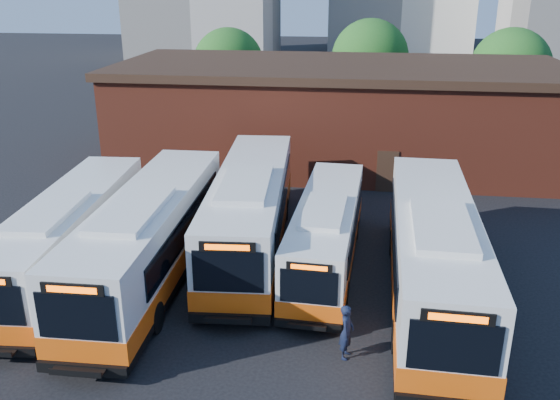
# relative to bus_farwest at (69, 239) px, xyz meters

# --- Properties ---
(ground) EXTENTS (220.00, 220.00, 0.00)m
(ground) POSITION_rel_bus_farwest_xyz_m (10.16, -2.05, -1.57)
(ground) COLOR black
(bus_farwest) EXTENTS (3.44, 12.79, 3.45)m
(bus_farwest) POSITION_rel_bus_farwest_xyz_m (0.00, 0.00, 0.00)
(bus_farwest) COLOR silver
(bus_farwest) RESTS_ON ground
(bus_west) EXTENTS (3.12, 13.91, 3.77)m
(bus_west) POSITION_rel_bus_farwest_xyz_m (3.43, -0.00, 0.15)
(bus_west) COLOR silver
(bus_west) RESTS_ON ground
(bus_midwest) EXTENTS (3.78, 14.05, 3.79)m
(bus_midwest) POSITION_rel_bus_farwest_xyz_m (6.87, 3.34, 0.15)
(bus_midwest) COLOR silver
(bus_midwest) RESTS_ON ground
(bus_mideast) EXTENTS (2.90, 11.38, 3.07)m
(bus_mideast) POSITION_rel_bus_farwest_xyz_m (10.31, 2.17, -0.17)
(bus_mideast) COLOR silver
(bus_mideast) RESTS_ON ground
(bus_east) EXTENTS (3.32, 14.10, 3.82)m
(bus_east) POSITION_rel_bus_farwest_xyz_m (14.40, -0.08, 0.17)
(bus_east) COLOR silver
(bus_east) RESTS_ON ground
(transit_worker) EXTENTS (0.56, 0.75, 1.86)m
(transit_worker) POSITION_rel_bus_farwest_xyz_m (11.35, -4.29, -0.63)
(transit_worker) COLOR black
(transit_worker) RESTS_ON ground
(depot_building) EXTENTS (28.60, 12.60, 6.40)m
(depot_building) POSITION_rel_bus_farwest_xyz_m (10.17, 17.95, 1.69)
(depot_building) COLOR maroon
(depot_building) RESTS_ON ground
(tree_west) EXTENTS (6.00, 6.00, 7.65)m
(tree_west) POSITION_rel_bus_farwest_xyz_m (0.16, 29.95, 3.08)
(tree_west) COLOR #382314
(tree_west) RESTS_ON ground
(tree_mid) EXTENTS (6.56, 6.56, 8.36)m
(tree_mid) POSITION_rel_bus_farwest_xyz_m (12.16, 31.95, 3.51)
(tree_mid) COLOR #382314
(tree_mid) RESTS_ON ground
(tree_east) EXTENTS (6.24, 6.24, 7.96)m
(tree_east) POSITION_rel_bus_farwest_xyz_m (23.16, 28.95, 3.27)
(tree_east) COLOR #382314
(tree_east) RESTS_ON ground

